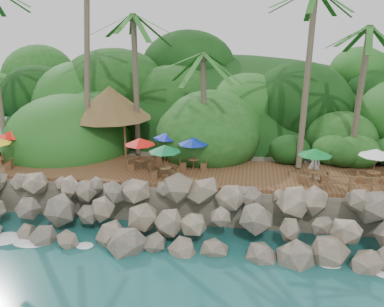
# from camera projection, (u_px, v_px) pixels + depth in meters

# --- Properties ---
(ground) EXTENTS (140.00, 140.00, 0.00)m
(ground) POSITION_uv_depth(u_px,v_px,m) (173.00, 256.00, 19.55)
(ground) COLOR #19514F
(ground) RESTS_ON ground
(land_base) EXTENTS (32.00, 25.20, 2.10)m
(land_base) POSITION_uv_depth(u_px,v_px,m) (210.00, 146.00, 34.37)
(land_base) COLOR gray
(land_base) RESTS_ON ground
(jungle_hill) EXTENTS (44.80, 28.00, 15.40)m
(jungle_hill) POSITION_uv_depth(u_px,v_px,m) (217.00, 136.00, 41.77)
(jungle_hill) COLOR #143811
(jungle_hill) RESTS_ON ground
(seawall) EXTENTS (29.00, 4.00, 2.30)m
(seawall) POSITION_uv_depth(u_px,v_px,m) (181.00, 217.00, 21.11)
(seawall) COLOR gray
(seawall) RESTS_ON ground
(terrace) EXTENTS (26.00, 5.00, 0.20)m
(terrace) POSITION_uv_depth(u_px,v_px,m) (192.00, 172.00, 24.58)
(terrace) COLOR brown
(terrace) RESTS_ON land_base
(jungle_foliage) EXTENTS (44.00, 16.00, 12.00)m
(jungle_foliage) POSITION_uv_depth(u_px,v_px,m) (208.00, 161.00, 33.73)
(jungle_foliage) COLOR #143811
(jungle_foliage) RESTS_ON ground
(foam_line) EXTENTS (25.20, 0.80, 0.06)m
(foam_line) POSITION_uv_depth(u_px,v_px,m) (175.00, 253.00, 19.83)
(foam_line) COLOR white
(foam_line) RESTS_ON ground
(palms) EXTENTS (29.36, 6.75, 13.55)m
(palms) POSITION_uv_depth(u_px,v_px,m) (175.00, 5.00, 24.25)
(palms) COLOR brown
(palms) RESTS_ON ground
(palapa) EXTENTS (5.62, 5.62, 4.60)m
(palapa) POSITION_uv_depth(u_px,v_px,m) (110.00, 102.00, 27.42)
(palapa) COLOR brown
(palapa) RESTS_ON ground
(dining_clusters) EXTENTS (25.46, 5.01, 2.01)m
(dining_clusters) POSITION_uv_depth(u_px,v_px,m) (193.00, 145.00, 23.94)
(dining_clusters) COLOR brown
(dining_clusters) RESTS_ON terrace
(waiter) EXTENTS (0.78, 0.66, 1.81)m
(waiter) POSITION_uv_depth(u_px,v_px,m) (314.00, 164.00, 23.03)
(waiter) COLOR silver
(waiter) RESTS_ON terrace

